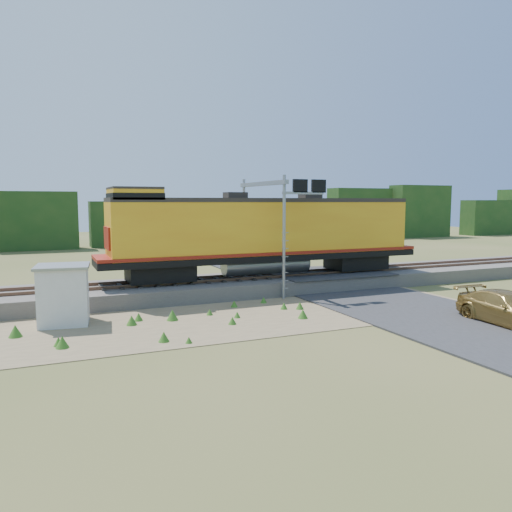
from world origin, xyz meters
name	(u,v)px	position (x,y,z in m)	size (l,w,h in m)	color
ground	(262,316)	(0.00, 0.00, 0.00)	(140.00, 140.00, 0.00)	#475123
ballast	(218,287)	(0.00, 6.00, 0.40)	(70.00, 5.00, 0.80)	slate
rails	(218,278)	(0.00, 6.00, 0.88)	(70.00, 1.54, 0.16)	brown
dirt_shoulder	(216,318)	(-2.00, 0.50, 0.01)	(26.00, 8.00, 0.03)	#8C7754
road	(379,299)	(7.00, 0.74, 0.09)	(7.00, 66.00, 0.86)	#38383A
tree_line_north	(127,220)	(0.00, 38.00, 3.07)	(130.00, 3.00, 6.50)	#193C16
weed_clumps	(186,323)	(-3.50, 0.10, 0.00)	(15.00, 6.20, 0.56)	#376E1F
locomotive	(262,232)	(2.67, 6.00, 3.40)	(19.15, 2.92, 4.94)	black
shed	(64,294)	(-8.27, 1.95, 1.28)	(2.38, 2.38, 2.53)	silver
signal_gantry	(272,205)	(3.02, 5.35, 4.95)	(2.60, 6.20, 6.55)	gray
car	(509,309)	(8.83, -5.60, 0.69)	(1.95, 4.79, 1.39)	olive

